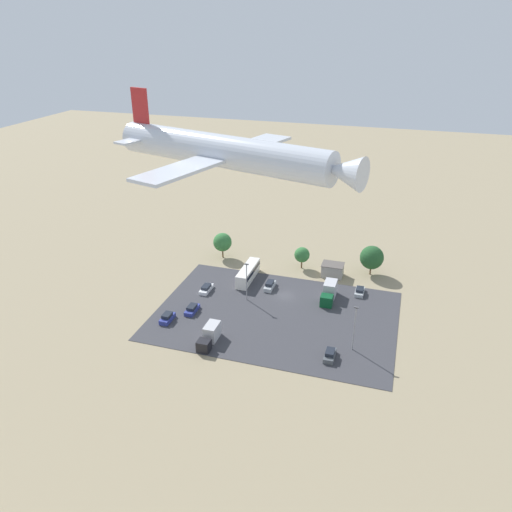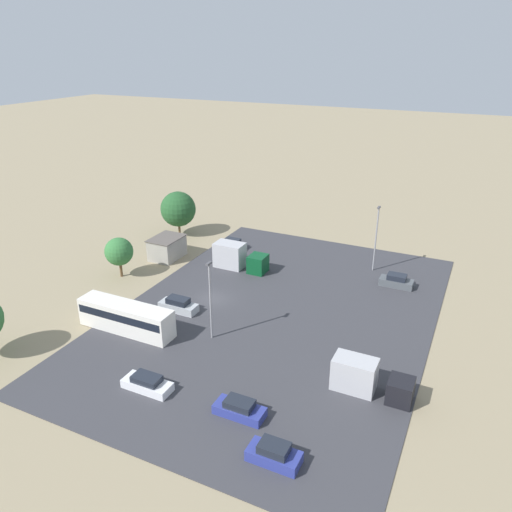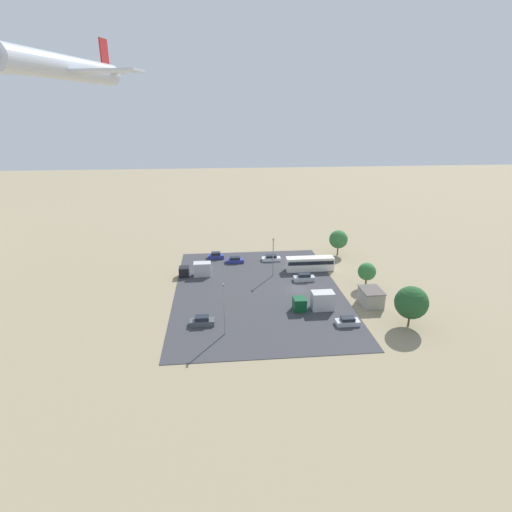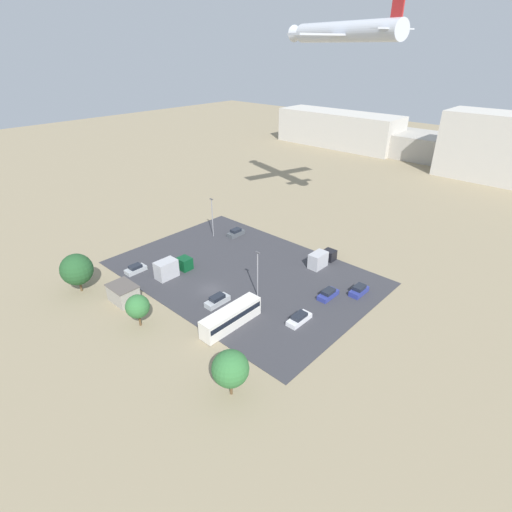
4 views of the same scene
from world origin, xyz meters
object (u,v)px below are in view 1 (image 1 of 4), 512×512
parked_truck_1 (329,292)px  parked_truck_0 (210,335)px  parked_car_4 (167,318)px  bus (248,273)px  parked_car_2 (270,285)px  parked_car_3 (192,309)px  parked_car_0 (206,289)px  airplane (231,153)px  shed_building (333,270)px  parked_car_5 (330,355)px  parked_car_1 (360,291)px

parked_truck_1 → parked_truck_0: bearing=50.4°
parked_car_4 → bus: bearing=65.1°
parked_car_2 → parked_truck_1: parked_truck_1 is taller
parked_car_2 → parked_car_3: size_ratio=1.06×
parked_car_0 → airplane: size_ratio=0.15×
shed_building → bus: (18.75, 7.72, 0.21)m
parked_car_3 → parked_car_4: parked_car_4 is taller
parked_car_5 → parked_truck_0: (22.71, 1.73, 0.73)m
parked_car_0 → parked_car_3: (-0.54, 9.13, 0.03)m
parked_car_5 → parked_truck_0: 22.79m
parked_car_1 → parked_car_5: 25.38m
parked_car_3 → parked_car_5: parked_car_5 is taller
parked_car_0 → parked_truck_1: bearing=10.1°
parked_car_1 → parked_car_2: 20.25m
parked_car_2 → parked_car_5: 27.99m
parked_car_5 → parked_car_4: bearing=-4.2°
parked_car_1 → parked_car_5: parked_car_5 is taller
parked_truck_0 → airplane: 46.43m
airplane → parked_car_1: bearing=-179.2°
parked_car_3 → airplane: 53.74m
parked_car_5 → airplane: 47.40m
parked_car_2 → parked_car_3: 19.49m
parked_car_4 → parked_truck_0: bearing=-20.9°
parked_car_0 → parked_car_4: size_ratio=1.14×
parked_car_4 → parked_car_5: parked_car_4 is taller
parked_car_3 → parked_car_5: 31.19m
shed_building → airplane: 67.01m
parked_car_0 → parked_car_1: (-33.33, -8.96, 0.02)m
shed_building → parked_truck_0: bearing=62.2°
parked_car_0 → parked_truck_0: 19.82m
parked_truck_1 → parked_car_1: bearing=-146.4°
parked_car_1 → airplane: (12.95, 46.32, 41.22)m
shed_building → airplane: bearing=83.9°
parked_car_2 → parked_truck_1: 13.76m
parked_car_0 → parked_car_2: parked_car_2 is taller
parked_car_1 → parked_car_2: size_ratio=0.89×
parked_car_3 → parked_truck_0: (-7.64, 8.90, 0.80)m
parked_truck_1 → airplane: size_ratio=0.24×
parked_car_1 → airplane: bearing=-105.6°
shed_building → parked_car_3: size_ratio=1.18×
parked_car_3 → parked_car_5: size_ratio=1.04×
parked_car_4 → airplane: airplane is taller
parked_car_4 → parked_car_1: bearing=32.1°
parked_car_2 → parked_truck_0: 24.14m
bus → airplane: size_ratio=0.35×
parked_car_4 → parked_truck_1: parked_truck_1 is taller
parked_car_3 → parked_car_5: (-30.35, 7.17, 0.06)m
parked_car_0 → parked_car_3: size_ratio=1.06×
parked_car_0 → parked_truck_1: parked_truck_1 is taller
parked_car_1 → parked_truck_0: bearing=-133.0°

